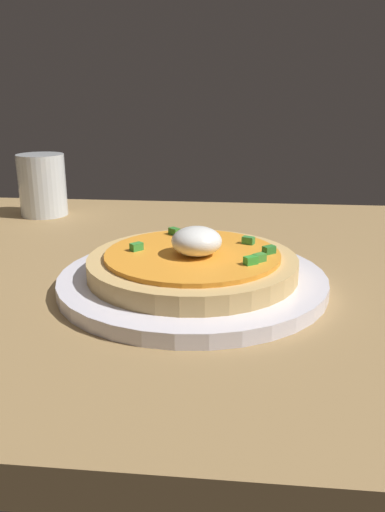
# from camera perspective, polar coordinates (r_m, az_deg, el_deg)

# --- Properties ---
(dining_table) EXTENTS (1.18, 0.72, 0.03)m
(dining_table) POSITION_cam_1_polar(r_m,az_deg,el_deg) (0.63, -3.27, -2.16)
(dining_table) COLOR #99784B
(dining_table) RESTS_ON ground
(plate) EXTENTS (0.28, 0.28, 0.01)m
(plate) POSITION_cam_1_polar(r_m,az_deg,el_deg) (0.54, -0.00, -2.75)
(plate) COLOR white
(plate) RESTS_ON dining_table
(pizza) EXTENTS (0.22, 0.22, 0.05)m
(pizza) POSITION_cam_1_polar(r_m,az_deg,el_deg) (0.54, 0.04, -0.70)
(pizza) COLOR tan
(pizza) RESTS_ON plate
(cup_near) EXTENTS (0.08, 0.08, 0.10)m
(cup_near) POSITION_cam_1_polar(r_m,az_deg,el_deg) (0.89, -16.32, 7.36)
(cup_near) COLOR silver
(cup_near) RESTS_ON dining_table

